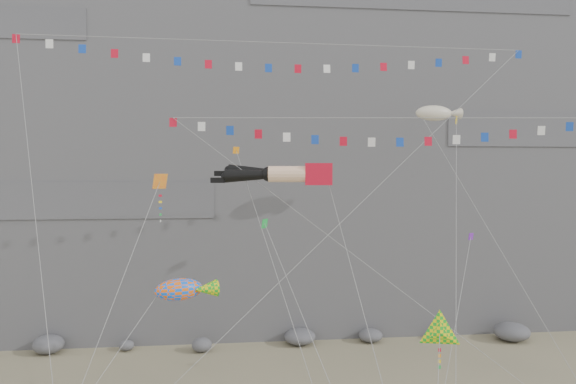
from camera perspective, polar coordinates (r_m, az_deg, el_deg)
name	(u,v)px	position (r m, az deg, el deg)	size (l,w,h in m)	color
cliff	(281,72)	(61.76, -0.70, 12.07)	(80.00, 28.00, 50.00)	slate
talus_boulders	(300,337)	(47.97, 1.21, -14.53)	(60.00, 3.00, 1.20)	slate
legs_kite	(285,174)	(33.34, -0.26, 1.83)	(8.65, 13.73, 18.53)	red
flag_banner_upper	(283,43)	(38.03, -0.51, 14.89)	(33.15, 11.91, 27.73)	red
flag_banner_lower	(386,118)	(34.81, 9.95, 7.39)	(25.68, 8.30, 21.25)	red
harlequin_kite	(160,183)	(30.78, -12.91, 0.95)	(5.58, 7.76, 16.04)	red
fish_windsock	(179,290)	(30.45, -11.05, -9.72)	(8.74, 6.41, 11.72)	#FF600D
delta_kite	(440,334)	(29.09, 15.17, -13.71)	(3.98, 6.81, 9.40)	yellow
blimp_windsock	(434,114)	(43.96, 14.62, 7.70)	(6.83, 14.69, 23.70)	beige
small_kite_a	(239,158)	(35.33, -5.04, 3.46)	(5.18, 12.65, 20.30)	orange
small_kite_b	(470,241)	(37.19, 18.01, -4.80)	(7.89, 12.20, 17.10)	purple
small_kite_c	(266,227)	(31.29, -2.24, -3.59)	(4.91, 11.16, 16.06)	green
small_kite_d	(456,125)	(40.92, 16.73, 6.55)	(7.54, 17.00, 25.15)	yellow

